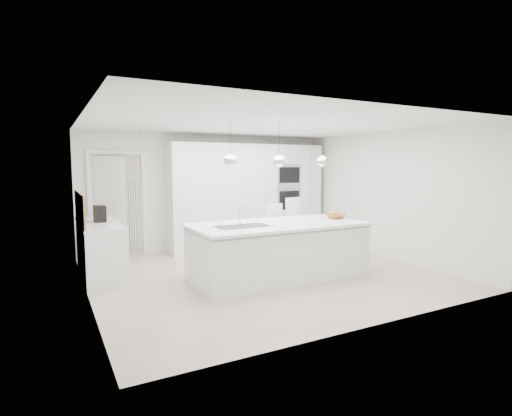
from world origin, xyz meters
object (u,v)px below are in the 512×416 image
fruit_bowl (335,216)px  island_base (279,252)px  espresso_machine (100,214)px  bar_stool_left (278,235)px  bar_stool_right (297,230)px

fruit_bowl → island_base: bearing=-177.4°
espresso_machine → bar_stool_left: size_ratio=0.25×
island_base → bar_stool_left: size_ratio=2.52×
fruit_bowl → bar_stool_right: bar_stool_right is taller
fruit_bowl → bar_stool_left: size_ratio=0.29×
espresso_machine → bar_stool_left: 3.12m
island_base → bar_stool_left: 0.95m
island_base → bar_stool_right: (0.93, 0.86, 0.17)m
island_base → bar_stool_right: size_ratio=2.32×
island_base → espresso_machine: espresso_machine is taller
fruit_bowl → bar_stool_left: 1.12m
espresso_machine → bar_stool_right: 3.56m
island_base → bar_stool_left: (0.47, 0.81, 0.13)m
island_base → bar_stool_right: 1.28m
espresso_machine → bar_stool_right: size_ratio=0.23×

